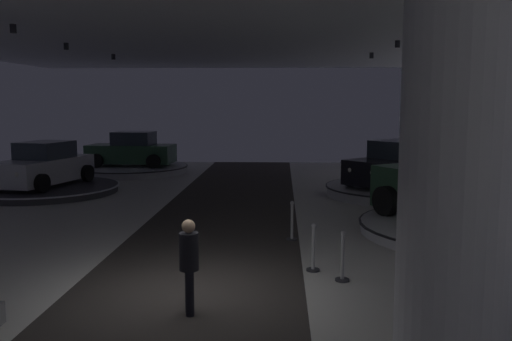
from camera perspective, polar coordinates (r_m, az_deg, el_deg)
name	(u,v)px	position (r m, az deg, el deg)	size (l,w,h in m)	color
ground	(185,296)	(10.05, -7.61, -13.12)	(24.00, 44.00, 0.06)	silver
column_right	(458,155)	(7.82, 20.80, 1.55)	(1.57, 1.57, 5.50)	silver
display_platform_far_left	(45,189)	(22.30, -21.67, -1.82)	(5.67, 5.67, 0.28)	#333338
display_car_far_left	(44,166)	(22.21, -21.73, 0.45)	(2.93, 4.49, 1.71)	silver
display_platform_deep_left	(132,169)	(27.47, -13.14, 0.18)	(5.60, 5.60, 0.35)	#B7B7BC
display_car_deep_left	(132,151)	(27.37, -13.14, 2.09)	(4.32, 2.42, 1.71)	#2D5638
display_platform_far_right	(396,190)	(20.71, 14.73, -2.07)	(5.26, 5.26, 0.38)	#B7B7BC
display_car_far_right	(397,166)	(20.61, 14.86, 0.50)	(4.31, 4.17, 1.71)	black
display_platform_mid_right	(467,228)	(15.24, 21.68, -5.78)	(5.68, 5.68, 0.30)	silver
pickup_truck_mid_right	(480,190)	(14.85, 22.84, -1.97)	(4.65, 5.60, 2.30)	#2D5638
visitor_walking_near	(189,261)	(8.88, -7.18, -9.55)	(0.32, 0.32, 1.59)	black
stanchion_a	(313,253)	(11.21, 6.14, -8.81)	(0.28, 0.28, 1.01)	#333338
stanchion_b	(343,262)	(10.68, 9.24, -9.69)	(0.28, 0.28, 1.01)	#333338
stanchion_c	(292,226)	(13.62, 3.86, -5.91)	(0.28, 0.28, 1.01)	#333338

